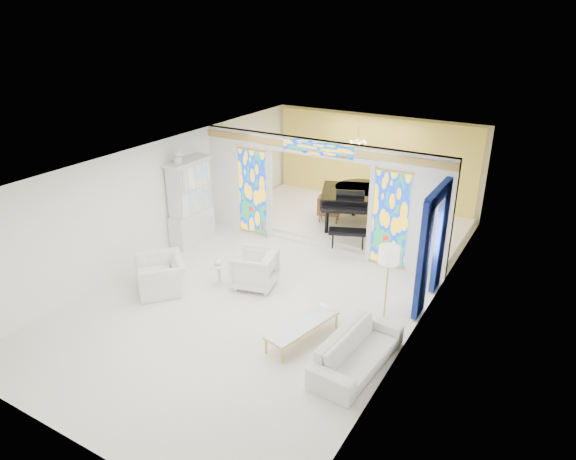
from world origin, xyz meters
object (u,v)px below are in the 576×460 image
Objects in this scene: coffee_table at (303,325)px; tv_console at (329,206)px; china_cabinet at (190,203)px; grand_piano at (356,196)px; armchair_left at (160,275)px; armchair_right at (254,269)px; sofa at (358,351)px.

tv_console is at bearing 111.03° from coffee_table.
china_cabinet reaches higher than grand_piano.
armchair_left is 1.24× the size of armchair_right.
armchair_left is 6.20m from grand_piano.
china_cabinet is 3.58× the size of tv_console.
coffee_table is (2.02, -1.34, -0.09)m from armchair_right.
armchair_right reaches higher than coffee_table.
china_cabinet is at bearing -150.89° from tv_console.
china_cabinet is at bearing 70.39° from sofa.
armchair_right is 0.28× the size of grand_piano.
china_cabinet is at bearing 152.44° from coffee_table.
grand_piano is at bearing 7.49° from tv_console.
china_cabinet reaches higher than tv_console.
coffee_table is 5.85m from tv_console.
armchair_right is 2.43m from coffee_table.
china_cabinet is 1.22× the size of sofa.
sofa is at bearing 50.35° from armchair_right.
china_cabinet is 1.53× the size of coffee_table.
grand_piano is (-1.40, 5.77, 0.67)m from coffee_table.
sofa is 1.25× the size of coffee_table.
tv_console reaches higher than sofa.
tv_console reaches higher than coffee_table.
armchair_right is at bearing 146.50° from coffee_table.
china_cabinet is 2.83m from armchair_left.
grand_piano is at bearing 28.43° from sofa.
china_cabinet reaches higher than armchair_right.
sofa is 6.56m from grand_piano.
armchair_right reaches higher than armchair_left.
sofa reaches higher than coffee_table.
armchair_left is 0.54× the size of sofa.
armchair_right is at bearing -23.00° from china_cabinet.
china_cabinet is 5.61m from coffee_table.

